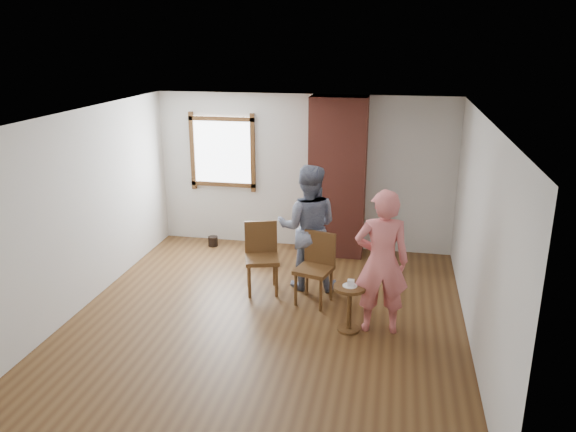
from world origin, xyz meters
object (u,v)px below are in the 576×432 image
Objects in this scene: side_table at (349,301)px; person_pink at (382,262)px; man at (308,227)px; dining_chair_left at (262,253)px; dining_chair_right at (316,264)px; stoneware_crock at (257,246)px.

side_table is 0.62m from person_pink.
side_table is 0.33× the size of man.
dining_chair_left is 0.55× the size of man.
dining_chair_left is 0.84m from dining_chair_right.
person_pink is at bearing 129.93° from man.
dining_chair_right is (1.17, -1.32, 0.32)m from stoneware_crock.
dining_chair_right is 0.53× the size of man.
person_pink is at bearing -43.98° from stoneware_crock.
stoneware_crock is 0.47× the size of dining_chair_right.
dining_chair_left is 1.65× the size of side_table.
dining_chair_left is 1.65m from side_table.
person_pink reaches higher than dining_chair_left.
dining_chair_right is at bearing -43.22° from person_pink.
stoneware_crock is 1.79m from dining_chair_right.
man is at bearing 120.97° from side_table.
stoneware_crock is 2.68m from side_table.
dining_chair_left is 0.55× the size of person_pink.
side_table reaches higher than stoneware_crock.
stoneware_crock is 0.25× the size of person_pink.
man reaches higher than dining_chair_right.
dining_chair_right is 1.61× the size of side_table.
side_table is at bearing -50.76° from stoneware_crock.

